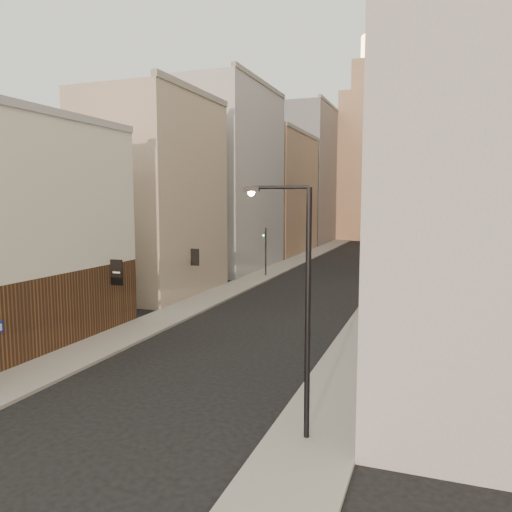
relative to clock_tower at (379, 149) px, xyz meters
The scene contains 17 objects.
ground 93.68m from the clock_tower, 89.38° to the right, with size 360.00×360.00×0.00m, color black.
sidewalk_left 41.32m from the clock_tower, 98.46° to the right, with size 3.00×140.00×0.15m, color gray.
sidewalk_right 41.64m from the clock_tower, 78.54° to the right, with size 3.00×140.00×0.15m, color gray.
left_bldg_beige 67.60m from the clock_tower, 99.46° to the right, with size 8.00×12.00×16.00m, color gray.
left_bldg_grey 51.76m from the clock_tower, 102.41° to the right, with size 8.00×16.00×20.00m, color #9D9DA2.
left_bldg_tan 35.05m from the clock_tower, 108.97° to the right, with size 8.00×18.00×17.00m, color #9E7C5F.
left_bldg_wingrid 17.23m from the clock_tower, 132.51° to the right, with size 8.00×20.00×24.00m, color gray.
right_bldg_grey 81.62m from the clock_tower, 80.77° to the right, with size 8.00×16.00×16.00m, color #9D9DA2.
right_bldg_beige 63.81m from the clock_tower, 78.16° to the right, with size 8.00×16.00×20.00m, color gray.
right_bldg_wingrid 44.21m from the clock_tower, 72.80° to the right, with size 8.00×20.00×26.00m, color gray.
highrise 24.93m from the clock_tower, 36.38° to the right, with size 21.00×23.00×51.20m.
clock_tower is the anchor object (origin of this frame).
white_tower 17.83m from the clock_tower, 51.84° to the right, with size 8.00×8.00×41.50m.
streetlamp_near 88.37m from the clock_tower, 85.35° to the right, with size 2.15×0.48×8.22m.
streetlamp_mid 64.10m from the clock_tower, 82.80° to the right, with size 1.95×1.00×7.96m.
traffic_light_left 56.79m from the clock_tower, 95.27° to the right, with size 0.55×0.44×5.00m.
traffic_light_right 50.88m from the clock_tower, 81.39° to the right, with size 0.76×0.76×5.00m.
Camera 1 is at (9.97, -10.12, 7.79)m, focal length 35.00 mm.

